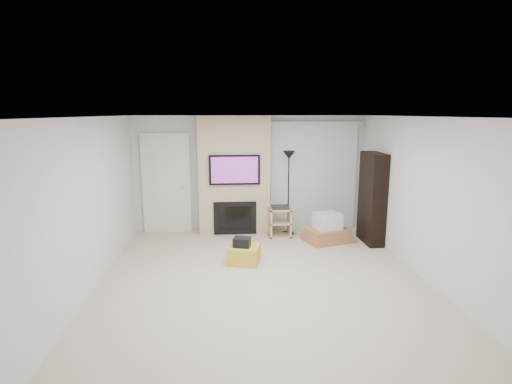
{
  "coord_description": "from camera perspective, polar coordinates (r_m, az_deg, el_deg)",
  "views": [
    {
      "loc": [
        -0.59,
        -5.83,
        2.56
      ],
      "look_at": [
        0.0,
        1.2,
        1.15
      ],
      "focal_mm": 28.0,
      "sensor_mm": 36.0,
      "label": 1
    }
  ],
  "objects": [
    {
      "name": "wall_left",
      "position": [
        6.28,
        -22.4,
        -1.61
      ],
      "size": [
        0.0,
        5.5,
        2.5
      ],
      "primitive_type": "cube",
      "rotation": [
        1.57,
        0.0,
        1.57
      ],
      "color": "silver",
      "rests_on": "ground"
    },
    {
      "name": "entry_door",
      "position": [
        8.76,
        -12.66,
        1.12
      ],
      "size": [
        1.02,
        0.11,
        2.14
      ],
      "color": "silver",
      "rests_on": "floor"
    },
    {
      "name": "black_bag",
      "position": [
        6.89,
        -2.02,
        -7.17
      ],
      "size": [
        0.33,
        0.29,
        0.16
      ],
      "primitive_type": "cube",
      "rotation": [
        0.0,
        0.0,
        -0.26
      ],
      "color": "black",
      "rests_on": "ottoman"
    },
    {
      "name": "floor",
      "position": [
        6.4,
        0.92,
        -12.29
      ],
      "size": [
        5.0,
        5.5,
        0.0
      ],
      "primitive_type": "cube",
      "color": "beige",
      "rests_on": "ground"
    },
    {
      "name": "av_stand",
      "position": [
        8.37,
        3.45,
        -4.07
      ],
      "size": [
        0.45,
        0.38,
        0.66
      ],
      "color": "tan",
      "rests_on": "floor"
    },
    {
      "name": "wall_right",
      "position": [
        6.73,
        22.65,
        -0.81
      ],
      "size": [
        0.0,
        5.5,
        2.5
      ],
      "primitive_type": "cube",
      "rotation": [
        1.57,
        0.0,
        1.57
      ],
      "color": "silver",
      "rests_on": "ground"
    },
    {
      "name": "wall_back",
      "position": [
        8.7,
        -0.85,
        2.63
      ],
      "size": [
        5.0,
        0.0,
        2.5
      ],
      "primitive_type": "cube",
      "rotation": [
        1.57,
        0.0,
        0.0
      ],
      "color": "silver",
      "rests_on": "ground"
    },
    {
      "name": "ceiling",
      "position": [
        5.86,
        1.0,
        10.71
      ],
      "size": [
        5.0,
        5.5,
        0.0
      ],
      "primitive_type": "cube",
      "color": "white",
      "rests_on": "wall_back"
    },
    {
      "name": "vertical_blinds",
      "position": [
        8.86,
        8.25,
        2.82
      ],
      "size": [
        1.98,
        0.1,
        2.37
      ],
      "color": "silver",
      "rests_on": "floor"
    },
    {
      "name": "floor_lamp",
      "position": [
        8.35,
        4.7,
        3.28
      ],
      "size": [
        0.26,
        0.26,
        1.78
      ],
      "color": "black",
      "rests_on": "floor"
    },
    {
      "name": "fireplace_wall",
      "position": [
        8.48,
        -3.12,
        2.29
      ],
      "size": [
        1.5,
        0.47,
        2.5
      ],
      "color": "#C1AB8E",
      "rests_on": "floor"
    },
    {
      "name": "wall_front",
      "position": [
        3.4,
        5.67,
        -11.39
      ],
      "size": [
        5.0,
        0.0,
        2.5
      ],
      "primitive_type": "cube",
      "rotation": [
        1.57,
        0.0,
        0.0
      ],
      "color": "silver",
      "rests_on": "ground"
    },
    {
      "name": "box_stack",
      "position": [
        8.21,
        10.13,
        -5.44
      ],
      "size": [
        1.02,
        0.88,
        0.58
      ],
      "color": "#A97346",
      "rests_on": "floor"
    },
    {
      "name": "bookshelf",
      "position": [
        8.2,
        16.26,
        -0.85
      ],
      "size": [
        0.3,
        0.8,
        1.8
      ],
      "color": "black",
      "rests_on": "floor"
    },
    {
      "name": "ottoman",
      "position": [
        6.99,
        -1.7,
        -8.87
      ],
      "size": [
        0.61,
        0.61,
        0.3
      ],
      "primitive_type": "cube",
      "rotation": [
        0.0,
        0.0,
        -0.26
      ],
      "color": "gold",
      "rests_on": "floor"
    },
    {
      "name": "hvac_vent",
      "position": [
        6.71,
        3.76,
        10.74
      ],
      "size": [
        0.35,
        0.18,
        0.01
      ],
      "primitive_type": "cube",
      "color": "silver",
      "rests_on": "ceiling"
    }
  ]
}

